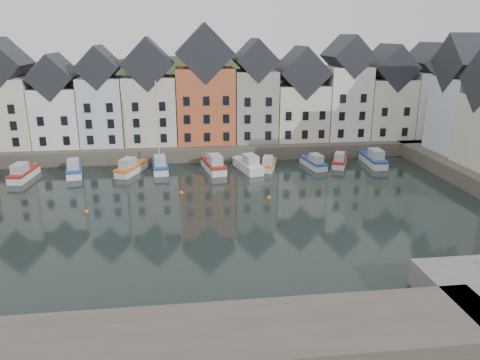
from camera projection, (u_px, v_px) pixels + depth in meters
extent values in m
plane|color=black|center=(221.00, 218.00, 48.28)|extent=(260.00, 260.00, 0.00)
cube|color=#484237|center=(205.00, 144.00, 76.40)|extent=(90.00, 16.00, 2.00)
cube|color=#484237|center=(75.00, 356.00, 25.95)|extent=(50.00, 6.00, 2.00)
ellipsoid|color=#24361B|center=(201.00, 200.00, 106.68)|extent=(153.60, 70.40, 64.00)
sphere|color=#1D3216|center=(128.00, 84.00, 92.27)|extent=(5.77, 5.77, 5.77)
sphere|color=#1D3216|center=(306.00, 80.00, 106.36)|extent=(5.27, 5.27, 5.27)
sphere|color=#1D3216|center=(345.00, 84.00, 101.06)|extent=(5.07, 5.07, 5.07)
sphere|color=#1D3216|center=(265.00, 85.00, 99.93)|extent=(5.01, 5.01, 5.01)
sphere|color=#1D3216|center=(13.00, 93.00, 95.45)|extent=(3.94, 3.94, 3.94)
sphere|color=#1D3216|center=(322.00, 81.00, 106.32)|extent=(5.21, 5.21, 5.21)
sphere|color=#1D3216|center=(206.00, 81.00, 101.58)|extent=(5.45, 5.45, 5.45)
sphere|color=#1D3216|center=(383.00, 90.00, 96.40)|extent=(4.49, 4.49, 4.49)
cube|color=#EDE3C7|center=(8.00, 112.00, 69.23)|extent=(7.67, 8.00, 10.07)
cube|color=black|center=(1.00, 64.00, 67.16)|extent=(7.67, 8.16, 7.67)
cube|color=white|center=(59.00, 116.00, 70.31)|extent=(6.56, 8.00, 8.61)
cube|color=black|center=(55.00, 76.00, 68.55)|extent=(6.56, 8.16, 6.56)
cube|color=silver|center=(103.00, 111.00, 70.88)|extent=(6.20, 8.00, 10.02)
cube|color=black|center=(100.00, 67.00, 68.93)|extent=(6.20, 8.16, 6.20)
cube|color=beige|center=(151.00, 110.00, 71.72)|extent=(7.70, 8.00, 10.08)
cube|color=black|center=(148.00, 63.00, 69.65)|extent=(7.70, 8.16, 7.70)
cube|color=#C15D37|center=(205.00, 105.00, 72.53)|extent=(8.69, 8.00, 11.28)
cube|color=black|center=(204.00, 53.00, 70.21)|extent=(8.69, 8.16, 8.69)
cube|color=gray|center=(254.00, 105.00, 73.53)|extent=(6.43, 8.00, 10.78)
cube|color=black|center=(255.00, 60.00, 71.45)|extent=(6.43, 8.16, 6.43)
cube|color=beige|center=(299.00, 112.00, 74.73)|extent=(7.88, 8.00, 8.56)
cube|color=black|center=(301.00, 72.00, 72.87)|extent=(7.88, 8.16, 7.88)
cube|color=white|center=(344.00, 102.00, 75.20)|extent=(6.50, 8.00, 11.27)
cube|color=black|center=(347.00, 56.00, 73.04)|extent=(6.50, 8.16, 6.50)
cube|color=#EDE3C7|center=(385.00, 108.00, 76.32)|extent=(7.23, 8.00, 9.32)
cube|color=black|center=(389.00, 67.00, 74.40)|extent=(7.23, 8.16, 7.23)
cube|color=white|center=(425.00, 104.00, 76.99)|extent=(6.18, 8.00, 10.32)
cube|color=black|center=(430.00, 62.00, 75.00)|extent=(6.18, 8.16, 6.18)
cube|color=silver|center=(465.00, 115.00, 65.83)|extent=(7.47, 8.00, 10.38)
cube|color=black|center=(472.00, 63.00, 63.70)|extent=(7.62, 8.00, 8.00)
sphere|color=orange|center=(181.00, 193.00, 55.34)|extent=(0.50, 0.50, 0.50)
sphere|color=orange|center=(269.00, 198.00, 53.69)|extent=(0.50, 0.50, 0.50)
sphere|color=orange|center=(86.00, 212.00, 49.41)|extent=(0.50, 0.50, 0.50)
cube|color=silver|center=(24.00, 176.00, 61.33)|extent=(2.51, 6.45, 1.15)
cube|color=maroon|center=(24.00, 171.00, 61.14)|extent=(2.63, 6.58, 0.26)
cube|color=#AAADB2|center=(20.00, 168.00, 60.05)|extent=(1.71, 2.65, 1.26)
cube|color=silver|center=(74.00, 172.00, 63.16)|extent=(3.03, 6.53, 1.15)
cube|color=#1F4392|center=(74.00, 167.00, 62.97)|extent=(3.15, 6.68, 0.26)
cube|color=#AAADB2|center=(73.00, 164.00, 61.92)|extent=(1.91, 2.75, 1.26)
cube|color=silver|center=(132.00, 170.00, 63.79)|extent=(4.11, 6.49, 1.14)
cube|color=orange|center=(131.00, 166.00, 63.60)|extent=(4.25, 6.64, 0.26)
cube|color=#AAADB2|center=(128.00, 163.00, 62.55)|extent=(2.30, 2.86, 1.25)
cube|color=silver|center=(160.00, 168.00, 64.92)|extent=(2.45, 6.52, 1.17)
cube|color=#1F4392|center=(160.00, 163.00, 64.73)|extent=(2.56, 6.66, 0.27)
cube|color=#AAADB2|center=(160.00, 161.00, 63.65)|extent=(1.70, 2.67, 1.28)
cylinder|color=silver|center=(158.00, 124.00, 63.73)|extent=(0.15, 0.15, 11.70)
cube|color=silver|center=(213.00, 168.00, 64.95)|extent=(3.20, 7.10, 1.26)
cube|color=maroon|center=(213.00, 163.00, 64.75)|extent=(3.34, 7.26, 0.29)
cube|color=#AAADB2|center=(215.00, 160.00, 63.61)|extent=(2.05, 2.97, 1.37)
cube|color=silver|center=(248.00, 167.00, 65.02)|extent=(3.54, 7.08, 1.25)
cube|color=silver|center=(248.00, 163.00, 64.82)|extent=(3.68, 7.24, 0.28)
cube|color=#AAADB2|center=(250.00, 160.00, 63.70)|extent=(2.16, 3.01, 1.36)
cube|color=silver|center=(268.00, 166.00, 65.90)|extent=(3.20, 5.62, 0.99)
cube|color=orange|center=(268.00, 163.00, 65.74)|extent=(3.32, 5.75, 0.22)
cube|color=#AAADB2|center=(268.00, 160.00, 64.83)|extent=(1.86, 2.44, 1.08)
cube|color=silver|center=(313.00, 165.00, 66.62)|extent=(2.63, 5.91, 1.05)
cube|color=#1F4392|center=(313.00, 161.00, 66.45)|extent=(2.74, 6.04, 0.24)
cube|color=#AAADB2|center=(316.00, 158.00, 65.50)|extent=(1.69, 2.47, 1.14)
cube|color=silver|center=(340.00, 163.00, 67.51)|extent=(3.84, 5.87, 1.04)
cube|color=maroon|center=(340.00, 159.00, 67.34)|extent=(3.98, 6.01, 0.24)
cube|color=#AAADB2|center=(340.00, 157.00, 66.39)|extent=(2.13, 2.61, 1.13)
cube|color=silver|center=(373.00, 162.00, 67.96)|extent=(2.43, 6.95, 1.26)
cube|color=#1F4392|center=(373.00, 157.00, 67.76)|extent=(2.56, 7.10, 0.29)
cube|color=#AAADB2|center=(376.00, 154.00, 66.58)|extent=(1.75, 2.82, 1.37)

